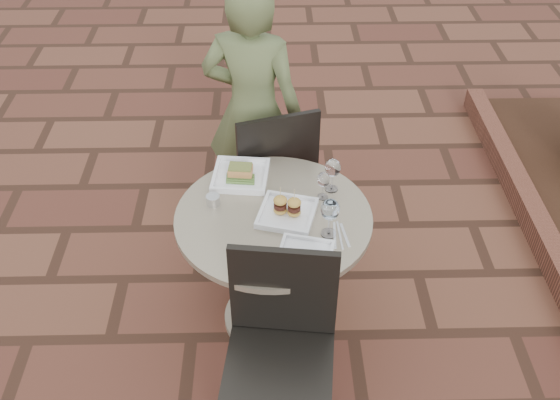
{
  "coord_description": "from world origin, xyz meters",
  "views": [
    {
      "loc": [
        -0.0,
        -2.41,
        2.61
      ],
      "look_at": [
        0.04,
        -0.3,
        0.82
      ],
      "focal_mm": 40.0,
      "sensor_mm": 36.0,
      "label": 1
    }
  ],
  "objects_px": {
    "plate_salmon": "(241,175)",
    "cafe_table": "(274,254)",
    "chair_near": "(281,335)",
    "diner": "(253,112)",
    "plate_tuna": "(305,257)",
    "chair_far": "(273,166)",
    "plate_sliders": "(287,210)"
  },
  "relations": [
    {
      "from": "plate_sliders",
      "to": "plate_tuna",
      "type": "distance_m",
      "value": 0.28
    },
    {
      "from": "plate_sliders",
      "to": "plate_tuna",
      "type": "height_order",
      "value": "plate_sliders"
    },
    {
      "from": "cafe_table",
      "to": "chair_near",
      "type": "bearing_deg",
      "value": -87.63
    },
    {
      "from": "chair_far",
      "to": "chair_near",
      "type": "height_order",
      "value": "same"
    },
    {
      "from": "chair_near",
      "to": "diner",
      "type": "distance_m",
      "value": 1.38
    },
    {
      "from": "diner",
      "to": "plate_salmon",
      "type": "bearing_deg",
      "value": 99.15
    },
    {
      "from": "chair_far",
      "to": "plate_sliders",
      "type": "height_order",
      "value": "chair_far"
    },
    {
      "from": "cafe_table",
      "to": "chair_near",
      "type": "distance_m",
      "value": 0.54
    },
    {
      "from": "chair_far",
      "to": "plate_salmon",
      "type": "bearing_deg",
      "value": 47.62
    },
    {
      "from": "plate_sliders",
      "to": "chair_far",
      "type": "bearing_deg",
      "value": 95.52
    },
    {
      "from": "chair_far",
      "to": "plate_tuna",
      "type": "bearing_deg",
      "value": 81.17
    },
    {
      "from": "cafe_table",
      "to": "chair_far",
      "type": "bearing_deg",
      "value": 89.71
    },
    {
      "from": "chair_near",
      "to": "diner",
      "type": "relative_size",
      "value": 0.61
    },
    {
      "from": "chair_far",
      "to": "diner",
      "type": "relative_size",
      "value": 0.61
    },
    {
      "from": "chair_near",
      "to": "plate_tuna",
      "type": "relative_size",
      "value": 3.43
    },
    {
      "from": "cafe_table",
      "to": "plate_sliders",
      "type": "xyz_separation_m",
      "value": [
        0.06,
        -0.0,
        0.28
      ]
    },
    {
      "from": "plate_salmon",
      "to": "plate_sliders",
      "type": "xyz_separation_m",
      "value": [
        0.22,
        -0.28,
        0.01
      ]
    },
    {
      "from": "cafe_table",
      "to": "plate_tuna",
      "type": "bearing_deg",
      "value": -65.61
    },
    {
      "from": "plate_salmon",
      "to": "cafe_table",
      "type": "bearing_deg",
      "value": -60.75
    },
    {
      "from": "plate_tuna",
      "to": "diner",
      "type": "bearing_deg",
      "value": 101.75
    },
    {
      "from": "cafe_table",
      "to": "diner",
      "type": "height_order",
      "value": "diner"
    },
    {
      "from": "diner",
      "to": "plate_tuna",
      "type": "xyz_separation_m",
      "value": [
        0.23,
        -1.1,
        -0.02
      ]
    },
    {
      "from": "diner",
      "to": "plate_tuna",
      "type": "bearing_deg",
      "value": 116.5
    },
    {
      "from": "cafe_table",
      "to": "chair_far",
      "type": "distance_m",
      "value": 0.61
    },
    {
      "from": "plate_sliders",
      "to": "chair_near",
      "type": "bearing_deg",
      "value": -94.32
    },
    {
      "from": "plate_sliders",
      "to": "diner",
      "type": "bearing_deg",
      "value": 101.27
    },
    {
      "from": "chair_far",
      "to": "chair_near",
      "type": "relative_size",
      "value": 1.0
    },
    {
      "from": "chair_near",
      "to": "plate_salmon",
      "type": "distance_m",
      "value": 0.85
    },
    {
      "from": "chair_near",
      "to": "plate_salmon",
      "type": "bearing_deg",
      "value": 109.16
    },
    {
      "from": "chair_far",
      "to": "plate_salmon",
      "type": "height_order",
      "value": "chair_far"
    },
    {
      "from": "plate_sliders",
      "to": "plate_salmon",
      "type": "bearing_deg",
      "value": 127.79
    },
    {
      "from": "diner",
      "to": "cafe_table",
      "type": "bearing_deg",
      "value": 111.83
    }
  ]
}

